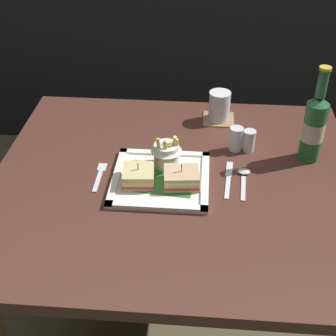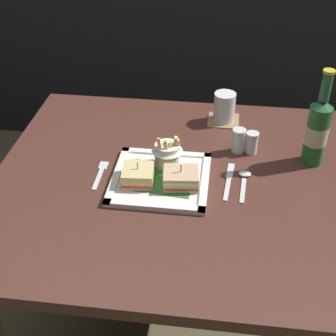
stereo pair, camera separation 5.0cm
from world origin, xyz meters
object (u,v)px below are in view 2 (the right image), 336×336
object	(u,v)px
dining_table	(175,219)
square_plate	(161,179)
sandwich_half_left	(138,175)
water_glass	(224,109)
fries_cup	(167,151)
beer_bottle	(317,130)
fork	(100,173)
spoon	(244,178)
salt_shaker	(238,142)
pepper_shaker	(252,144)
sandwich_half_right	(181,178)
knife	(229,180)

from	to	relation	value
dining_table	square_plate	size ratio (longest dim) A/B	3.87
sandwich_half_left	square_plate	bearing A→B (deg)	21.07
dining_table	water_glass	bearing A→B (deg)	70.44
fries_cup	beer_bottle	distance (m)	0.42
fork	beer_bottle	bearing A→B (deg)	13.00
beer_bottle	spoon	distance (m)	0.24
salt_shaker	pepper_shaker	distance (m)	0.04
sandwich_half_left	sandwich_half_right	world-z (taller)	sandwich_half_right
beer_bottle	fries_cup	bearing A→B (deg)	-167.87
knife	sandwich_half_left	bearing A→B (deg)	-168.23
dining_table	spoon	world-z (taller)	spoon
fries_cup	knife	world-z (taller)	fries_cup
sandwich_half_left	spoon	distance (m)	0.29
sandwich_half_left	knife	xyz separation A→B (m)	(0.24, 0.05, -0.03)
square_plate	beer_bottle	distance (m)	0.45
fries_cup	spoon	xyz separation A→B (m)	(0.22, -0.03, -0.05)
salt_shaker	spoon	bearing A→B (deg)	-81.93
square_plate	sandwich_half_left	size ratio (longest dim) A/B	2.84
sandwich_half_right	salt_shaker	xyz separation A→B (m)	(0.15, 0.20, 0.00)
square_plate	water_glass	xyz separation A→B (m)	(0.16, 0.35, 0.04)
water_glass	spoon	world-z (taller)	water_glass
square_plate	fries_cup	world-z (taller)	fries_cup
fries_cup	knife	distance (m)	0.19
fries_cup	salt_shaker	world-z (taller)	fries_cup
dining_table	beer_bottle	xyz separation A→B (m)	(0.38, 0.13, 0.25)
square_plate	sandwich_half_left	bearing A→B (deg)	-158.93
fries_cup	fork	bearing A→B (deg)	-165.07
fork	knife	world-z (taller)	same
dining_table	fries_cup	size ratio (longest dim) A/B	10.35
square_plate	beer_bottle	xyz separation A→B (m)	(0.42, 0.15, 0.10)
fork	salt_shaker	world-z (taller)	salt_shaker
sandwich_half_left	knife	bearing A→B (deg)	11.77
dining_table	pepper_shaker	world-z (taller)	pepper_shaker
spoon	salt_shaker	world-z (taller)	salt_shaker
water_glass	pepper_shaker	world-z (taller)	water_glass
sandwich_half_right	sandwich_half_left	bearing A→B (deg)	-180.00
spoon	knife	bearing A→B (deg)	-169.86
dining_table	fries_cup	distance (m)	0.21
square_plate	salt_shaker	distance (m)	0.27
sandwich_half_right	spoon	bearing A→B (deg)	18.92
fries_cup	pepper_shaker	size ratio (longest dim) A/B	1.47
knife	spoon	xyz separation A→B (m)	(0.04, 0.01, 0.00)
spoon	pepper_shaker	world-z (taller)	pepper_shaker
beer_bottle	knife	size ratio (longest dim) A/B	1.66
sandwich_half_right	fries_cup	size ratio (longest dim) A/B	1.02
fries_cup	pepper_shaker	xyz separation A→B (m)	(0.23, 0.11, -0.03)
sandwich_half_left	sandwich_half_right	size ratio (longest dim) A/B	0.92
sandwich_half_right	fries_cup	xyz separation A→B (m)	(-0.05, 0.08, 0.03)
fries_cup	pepper_shaker	world-z (taller)	fries_cup
sandwich_half_left	beer_bottle	distance (m)	0.51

